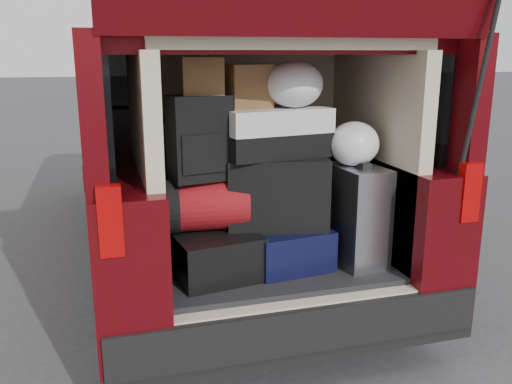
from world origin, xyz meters
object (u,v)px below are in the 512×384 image
silver_roller (357,215)px  black_soft_case (276,191)px  black_hardshell (209,249)px  navy_hardshell (282,243)px  twotone_duffel (275,132)px  backpack (199,138)px  red_duffel (206,204)px

silver_roller → black_soft_case: black_soft_case is taller
black_hardshell → navy_hardshell: (0.41, -0.00, -0.01)m
navy_hardshell → black_soft_case: 0.30m
twotone_duffel → backpack: bearing=176.2°
black_hardshell → silver_roller: size_ratio=1.07×
black_hardshell → backpack: 0.61m
black_soft_case → red_duffel: bearing=-169.4°
black_hardshell → black_soft_case: size_ratio=1.10×
backpack → twotone_duffel: bearing=-5.3°
black_hardshell → twotone_duffel: size_ratio=1.03×
navy_hardshell → twotone_duffel: twotone_duffel is taller
silver_roller → black_hardshell: bearing=166.2°
red_duffel → twotone_duffel: twotone_duffel is taller
silver_roller → red_duffel: size_ratio=1.30×
navy_hardshell → twotone_duffel: (-0.04, 0.01, 0.62)m
black_hardshell → silver_roller: 0.83m
black_hardshell → red_duffel: size_ratio=1.39×
silver_roller → backpack: backpack is taller
black_hardshell → red_duffel: bearing=-153.3°
red_duffel → twotone_duffel: bearing=6.7°
silver_roller → red_duffel: (-0.82, 0.11, 0.10)m
black_soft_case → twotone_duffel: size_ratio=0.94×
backpack → black_hardshell: bearing=19.8°
red_duffel → twotone_duffel: size_ratio=0.74×
black_soft_case → backpack: bearing=-167.2°
navy_hardshell → silver_roller: 0.44m
backpack → navy_hardshell: bearing=-7.5°
silver_roller → black_soft_case: (-0.43, 0.11, 0.14)m
red_duffel → navy_hardshell: bearing=4.5°
silver_roller → navy_hardshell: bearing=158.1°
black_hardshell → red_duffel: (-0.01, -0.01, 0.25)m
navy_hardshell → red_duffel: red_duffel is taller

